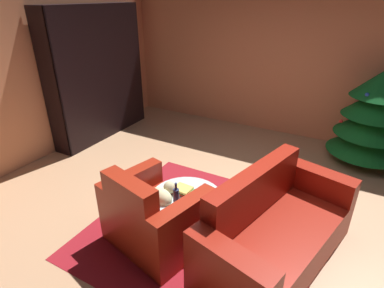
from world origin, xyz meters
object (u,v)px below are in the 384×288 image
at_px(bottle_on_table, 176,198).
at_px(armchair_red, 154,217).
at_px(bookshelf_unit, 103,75).
at_px(book_stack_on_table, 183,190).
at_px(decorated_tree, 373,118).
at_px(coffee_table, 187,199).
at_px(couch_red, 274,232).

bearing_deg(bottle_on_table, armchair_red, -158.68).
bearing_deg(bookshelf_unit, armchair_red, -39.26).
distance_m(bookshelf_unit, book_stack_on_table, 3.11).
distance_m(book_stack_on_table, decorated_tree, 3.15).
bearing_deg(coffee_table, bookshelf_unit, 147.34).
distance_m(bottle_on_table, decorated_tree, 3.31).
distance_m(armchair_red, bottle_on_table, 0.35).
bearing_deg(bottle_on_table, book_stack_on_table, 104.49).
xyz_separation_m(bookshelf_unit, armchair_red, (2.41, -1.97, -0.76)).
relative_size(book_stack_on_table, bottle_on_table, 0.77).
relative_size(armchair_red, coffee_table, 1.48).
distance_m(bookshelf_unit, armchair_red, 3.21).
relative_size(armchair_red, decorated_tree, 0.77).
bearing_deg(armchair_red, decorated_tree, 58.55).
distance_m(coffee_table, book_stack_on_table, 0.10).
bearing_deg(armchair_red, couch_red, 18.27).
bearing_deg(armchair_red, book_stack_on_table, 63.80).
bearing_deg(decorated_tree, book_stack_on_table, -122.05).
bearing_deg(bottle_on_table, couch_red, 17.52).
xyz_separation_m(coffee_table, decorated_tree, (1.61, 2.69, 0.29)).
height_order(bookshelf_unit, coffee_table, bookshelf_unit).
distance_m(bookshelf_unit, couch_red, 3.96).
relative_size(armchair_red, couch_red, 0.58).
xyz_separation_m(couch_red, bottle_on_table, (-0.91, -0.29, 0.27)).
relative_size(coffee_table, decorated_tree, 0.52).
distance_m(couch_red, decorated_tree, 2.73).
xyz_separation_m(bookshelf_unit, bottle_on_table, (2.63, -1.89, -0.49)).
height_order(book_stack_on_table, decorated_tree, decorated_tree).
bearing_deg(book_stack_on_table, decorated_tree, 57.95).
height_order(armchair_red, coffee_table, armchair_red).
relative_size(couch_red, decorated_tree, 1.33).
distance_m(armchair_red, book_stack_on_table, 0.40).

